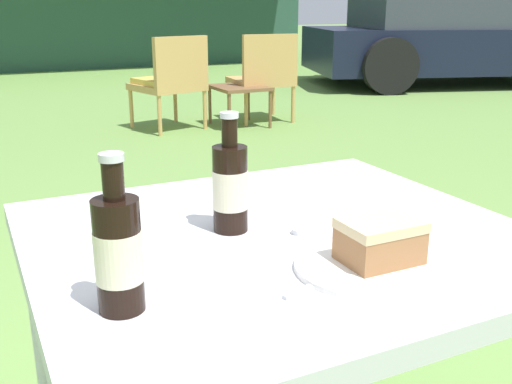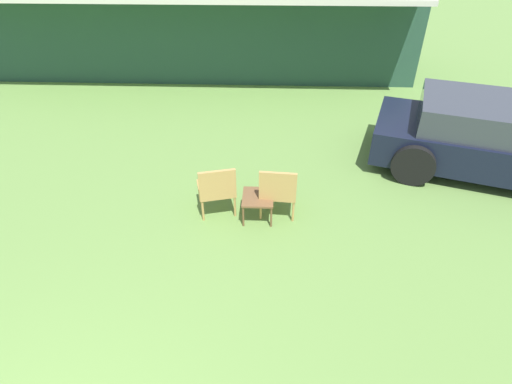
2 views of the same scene
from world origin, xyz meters
name	(u,v)px [view 1 (image 1 of 2)]	position (x,y,z in m)	size (l,w,h in m)	color
parked_car	(445,39)	(5.82, 5.84, 0.63)	(4.27, 3.00, 1.27)	black
wicker_chair_cushioned	(171,79)	(1.22, 4.33, 0.46)	(0.66, 0.66, 0.84)	tan
wicker_chair_plain	(264,74)	(2.15, 4.31, 0.46)	(0.58, 0.58, 0.84)	tan
garden_side_table	(239,91)	(1.85, 4.22, 0.33)	(0.46, 0.52, 0.38)	brown
patio_table	(280,266)	(0.00, 0.00, 0.64)	(0.88, 0.80, 0.70)	silver
cake_on_plate	(374,251)	(0.06, -0.20, 0.73)	(0.22, 0.22, 0.08)	white
cola_bottle_near	(230,186)	(-0.08, 0.05, 0.79)	(0.06, 0.06, 0.22)	black
cola_bottle_far	(118,252)	(-0.33, -0.16, 0.79)	(0.06, 0.06, 0.22)	black
fork	(328,280)	(-0.03, -0.21, 0.70)	(0.17, 0.05, 0.01)	silver
loose_bottle_cap	(299,231)	(0.03, -0.02, 0.71)	(0.03, 0.03, 0.01)	silver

